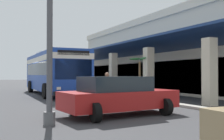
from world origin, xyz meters
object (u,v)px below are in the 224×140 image
at_px(parked_sedan_red, 118,96).
at_px(potted_palm, 140,88).
at_px(pedestrian, 107,86).
at_px(transit_bus, 53,70).

bearing_deg(parked_sedan_red, potted_palm, 142.61).
distance_m(parked_sedan_red, pedestrian, 4.29).
distance_m(transit_bus, pedestrian, 7.84).
distance_m(transit_bus, potted_palm, 6.97).
bearing_deg(parked_sedan_red, pedestrian, 160.58).
height_order(transit_bus, potted_palm, transit_bus).
xyz_separation_m(transit_bus, pedestrian, (7.73, 0.98, -0.93)).
height_order(transit_bus, pedestrian, transit_bus).
bearing_deg(transit_bus, pedestrian, 7.22).
relative_size(parked_sedan_red, pedestrian, 2.74).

